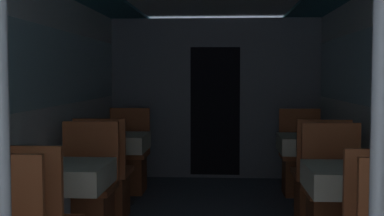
{
  "coord_description": "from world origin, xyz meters",
  "views": [
    {
      "loc": [
        0.13,
        -1.07,
        1.34
      ],
      "look_at": [
        -0.08,
        2.22,
        1.13
      ],
      "focal_mm": 50.0,
      "sensor_mm": 36.0,
      "label": 1
    }
  ],
  "objects_px": {
    "dining_table_right_2": "(310,147)",
    "chair_right_near_2": "(320,191)",
    "dining_table_left_2": "(117,145)",
    "chair_left_near_2": "(105,188)",
    "dining_table_left_1": "(63,180)",
    "chair_right_far_1": "(335,210)",
    "chair_left_far_2": "(127,167)",
    "dining_table_right_1": "(353,184)",
    "support_pole_left_0": "(2,164)",
    "chair_left_far_1": "(86,206)",
    "support_pole_right_0": "(378,168)",
    "chair_right_far_2": "(301,169)"
  },
  "relations": [
    {
      "from": "support_pole_right_0",
      "to": "chair_right_near_2",
      "type": "xyz_separation_m",
      "value": [
        0.36,
        3.09,
        -0.75
      ]
    },
    {
      "from": "dining_table_left_1",
      "to": "chair_right_near_2",
      "type": "xyz_separation_m",
      "value": [
        1.98,
        1.26,
        -0.32
      ]
    },
    {
      "from": "chair_right_near_2",
      "to": "chair_right_far_2",
      "type": "distance_m",
      "value": 1.16
    },
    {
      "from": "dining_table_left_2",
      "to": "chair_left_near_2",
      "type": "distance_m",
      "value": 0.66
    },
    {
      "from": "chair_left_far_1",
      "to": "chair_left_near_2",
      "type": "bearing_deg",
      "value": -90.0
    },
    {
      "from": "dining_table_left_2",
      "to": "chair_right_near_2",
      "type": "height_order",
      "value": "chair_right_near_2"
    },
    {
      "from": "dining_table_left_2",
      "to": "chair_left_far_2",
      "type": "xyz_separation_m",
      "value": [
        -0.0,
        0.58,
        -0.32
      ]
    },
    {
      "from": "dining_table_left_2",
      "to": "dining_table_right_2",
      "type": "height_order",
      "value": "same"
    },
    {
      "from": "chair_left_far_1",
      "to": "support_pole_right_0",
      "type": "bearing_deg",
      "value": 123.83
    },
    {
      "from": "support_pole_right_0",
      "to": "dining_table_right_2",
      "type": "relative_size",
      "value": 2.85
    },
    {
      "from": "dining_table_right_1",
      "to": "chair_right_far_2",
      "type": "distance_m",
      "value": 2.44
    },
    {
      "from": "dining_table_right_2",
      "to": "chair_right_near_2",
      "type": "relative_size",
      "value": 0.76
    },
    {
      "from": "dining_table_left_1",
      "to": "chair_left_far_2",
      "type": "relative_size",
      "value": 0.76
    },
    {
      "from": "dining_table_left_1",
      "to": "support_pole_left_0",
      "type": "bearing_deg",
      "value": -78.92
    },
    {
      "from": "chair_left_far_2",
      "to": "chair_right_near_2",
      "type": "height_order",
      "value": "same"
    },
    {
      "from": "support_pole_right_0",
      "to": "chair_right_near_2",
      "type": "distance_m",
      "value": 3.2
    },
    {
      "from": "dining_table_right_2",
      "to": "chair_right_near_2",
      "type": "bearing_deg",
      "value": -90.0
    },
    {
      "from": "chair_left_far_2",
      "to": "chair_right_near_2",
      "type": "xyz_separation_m",
      "value": [
        1.98,
        -1.16,
        0.0
      ]
    },
    {
      "from": "chair_left_near_2",
      "to": "chair_left_far_2",
      "type": "distance_m",
      "value": 1.16
    },
    {
      "from": "chair_left_far_1",
      "to": "chair_left_far_2",
      "type": "relative_size",
      "value": 1.0
    },
    {
      "from": "support_pole_left_0",
      "to": "support_pole_right_0",
      "type": "bearing_deg",
      "value": 0.0
    },
    {
      "from": "chair_right_far_1",
      "to": "support_pole_right_0",
      "type": "bearing_deg",
      "value": 81.53
    },
    {
      "from": "chair_left_near_2",
      "to": "dining_table_right_2",
      "type": "xyz_separation_m",
      "value": [
        1.98,
        0.58,
        0.32
      ]
    },
    {
      "from": "chair_left_near_2",
      "to": "dining_table_right_1",
      "type": "distance_m",
      "value": 2.37
    },
    {
      "from": "chair_right_far_1",
      "to": "chair_right_far_2",
      "type": "relative_size",
      "value": 1.0
    },
    {
      "from": "dining_table_right_1",
      "to": "chair_right_far_2",
      "type": "height_order",
      "value": "chair_right_far_2"
    },
    {
      "from": "chair_right_near_2",
      "to": "chair_left_far_2",
      "type": "bearing_deg",
      "value": 149.69
    },
    {
      "from": "dining_table_left_1",
      "to": "chair_right_far_1",
      "type": "xyz_separation_m",
      "value": [
        1.98,
        0.58,
        -0.32
      ]
    },
    {
      "from": "dining_table_left_1",
      "to": "chair_left_near_2",
      "type": "height_order",
      "value": "chair_left_near_2"
    },
    {
      "from": "chair_right_far_2",
      "to": "dining_table_left_2",
      "type": "bearing_deg",
      "value": 16.29
    },
    {
      "from": "chair_left_near_2",
      "to": "dining_table_right_1",
      "type": "height_order",
      "value": "chair_left_near_2"
    },
    {
      "from": "chair_right_far_2",
      "to": "chair_right_far_1",
      "type": "bearing_deg",
      "value": 90.0
    },
    {
      "from": "chair_left_far_1",
      "to": "support_pole_right_0",
      "type": "distance_m",
      "value": 3.0
    },
    {
      "from": "chair_left_far_2",
      "to": "support_pole_right_0",
      "type": "height_order",
      "value": "support_pole_right_0"
    },
    {
      "from": "chair_right_far_1",
      "to": "chair_left_near_2",
      "type": "bearing_deg",
      "value": -18.98
    },
    {
      "from": "support_pole_right_0",
      "to": "chair_right_near_2",
      "type": "height_order",
      "value": "support_pole_right_0"
    },
    {
      "from": "dining_table_left_2",
      "to": "chair_right_near_2",
      "type": "relative_size",
      "value": 0.76
    },
    {
      "from": "chair_left_far_1",
      "to": "chair_left_far_2",
      "type": "height_order",
      "value": "same"
    },
    {
      "from": "support_pole_left_0",
      "to": "chair_right_far_2",
      "type": "xyz_separation_m",
      "value": [
        1.62,
        4.25,
        -0.75
      ]
    },
    {
      "from": "chair_left_far_2",
      "to": "chair_right_far_1",
      "type": "distance_m",
      "value": 2.7
    },
    {
      "from": "chair_left_near_2",
      "to": "chair_left_far_2",
      "type": "xyz_separation_m",
      "value": [
        0.0,
        1.16,
        0.0
      ]
    },
    {
      "from": "support_pole_right_0",
      "to": "chair_right_far_2",
      "type": "bearing_deg",
      "value": 85.17
    },
    {
      "from": "support_pole_left_0",
      "to": "chair_left_far_2",
      "type": "bearing_deg",
      "value": 94.83
    },
    {
      "from": "support_pole_right_0",
      "to": "chair_left_far_2",
      "type": "bearing_deg",
      "value": 110.84
    },
    {
      "from": "support_pole_left_0",
      "to": "dining_table_left_1",
      "type": "distance_m",
      "value": 1.92
    },
    {
      "from": "chair_right_far_1",
      "to": "dining_table_right_1",
      "type": "bearing_deg",
      "value": 90.0
    },
    {
      "from": "dining_table_left_1",
      "to": "dining_table_left_2",
      "type": "relative_size",
      "value": 1.0
    },
    {
      "from": "support_pole_left_0",
      "to": "chair_right_far_1",
      "type": "height_order",
      "value": "support_pole_left_0"
    },
    {
      "from": "chair_right_near_2",
      "to": "chair_right_far_2",
      "type": "xyz_separation_m",
      "value": [
        0.0,
        1.16,
        0.0
      ]
    },
    {
      "from": "support_pole_right_0",
      "to": "dining_table_right_1",
      "type": "xyz_separation_m",
      "value": [
        0.36,
        1.84,
        -0.42
      ]
    }
  ]
}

